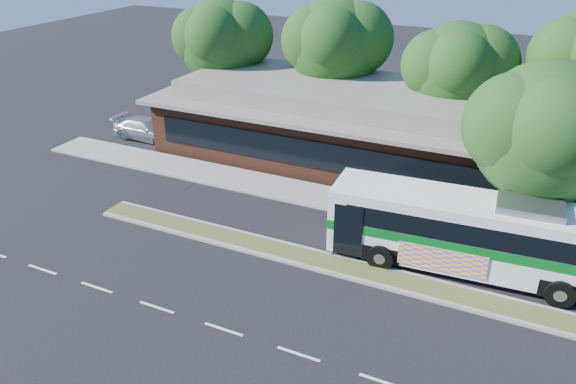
# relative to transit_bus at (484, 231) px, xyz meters

# --- Properties ---
(ground) EXTENTS (120.00, 120.00, 0.00)m
(ground) POSITION_rel_transit_bus_xyz_m (-4.78, -2.83, -1.97)
(ground) COLOR black
(ground) RESTS_ON ground
(median_strip) EXTENTS (26.00, 1.10, 0.15)m
(median_strip) POSITION_rel_transit_bus_xyz_m (-4.78, -2.23, -1.89)
(median_strip) COLOR #3D4E21
(median_strip) RESTS_ON ground
(sidewalk) EXTENTS (44.00, 2.60, 0.12)m
(sidewalk) POSITION_rel_transit_bus_xyz_m (-4.78, 3.57, -1.91)
(sidewalk) COLOR gray
(sidewalk) RESTS_ON ground
(parking_lot) EXTENTS (14.00, 12.00, 0.01)m
(parking_lot) POSITION_rel_transit_bus_xyz_m (-22.78, 7.17, -1.96)
(parking_lot) COLOR black
(parking_lot) RESTS_ON ground
(plaza_building) EXTENTS (33.20, 11.20, 4.45)m
(plaza_building) POSITION_rel_transit_bus_xyz_m (-4.78, 10.16, 0.16)
(plaza_building) COLOR #572D1B
(plaza_building) RESTS_ON ground
(tree_bg_a) EXTENTS (6.47, 5.80, 8.63)m
(tree_bg_a) POSITION_rel_transit_bus_xyz_m (-19.36, 12.31, 3.90)
(tree_bg_a) COLOR black
(tree_bg_a) RESTS_ON ground
(tree_bg_b) EXTENTS (6.69, 6.00, 9.00)m
(tree_bg_b) POSITION_rel_transit_bus_xyz_m (-11.35, 13.32, 4.18)
(tree_bg_b) COLOR black
(tree_bg_b) RESTS_ON ground
(tree_bg_c) EXTENTS (6.24, 5.60, 8.26)m
(tree_bg_c) POSITION_rel_transit_bus_xyz_m (-3.38, 12.31, 3.63)
(tree_bg_c) COLOR black
(tree_bg_c) RESTS_ON ground
(transit_bus) EXTENTS (12.74, 3.57, 3.53)m
(transit_bus) POSITION_rel_transit_bus_xyz_m (0.00, 0.00, 0.00)
(transit_bus) COLOR white
(transit_bus) RESTS_ON ground
(sedan) EXTENTS (4.92, 2.01, 1.42)m
(sedan) POSITION_rel_transit_bus_xyz_m (-22.53, 6.73, -1.26)
(sedan) COLOR #B8BABF
(sedan) RESTS_ON ground
(sidewalk_tree) EXTENTS (6.79, 6.09, 8.48)m
(sidewalk_tree) POSITION_rel_transit_bus_xyz_m (1.99, 3.26, 3.62)
(sidewalk_tree) COLOR black
(sidewalk_tree) RESTS_ON ground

